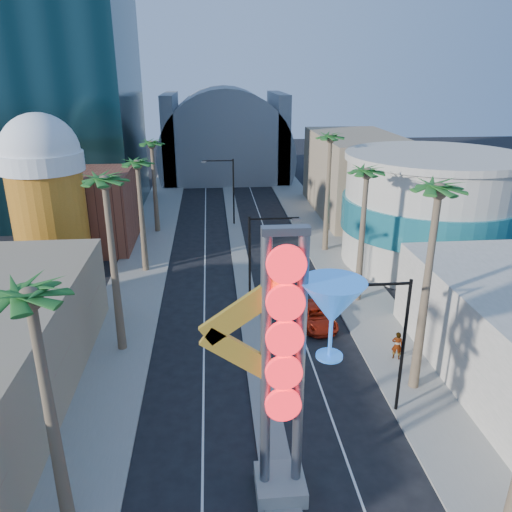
{
  "coord_description": "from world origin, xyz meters",
  "views": [
    {
      "loc": [
        -2.66,
        -14.14,
        17.97
      ],
      "look_at": [
        0.48,
        20.08,
        4.93
      ],
      "focal_mm": 35.0,
      "sensor_mm": 36.0,
      "label": 1
    }
  ],
  "objects_px": {
    "neon_sign": "(303,351)",
    "red_pickup": "(316,316)",
    "pedestrian_b": "(334,283)",
    "pedestrian_a": "(397,345)"
  },
  "relations": [
    {
      "from": "neon_sign",
      "to": "red_pickup",
      "type": "height_order",
      "value": "neon_sign"
    },
    {
      "from": "red_pickup",
      "to": "pedestrian_b",
      "type": "distance_m",
      "value": 5.59
    },
    {
      "from": "red_pickup",
      "to": "pedestrian_a",
      "type": "distance_m",
      "value": 6.79
    },
    {
      "from": "pedestrian_a",
      "to": "red_pickup",
      "type": "bearing_deg",
      "value": -28.05
    },
    {
      "from": "neon_sign",
      "to": "red_pickup",
      "type": "distance_m",
      "value": 17.15
    },
    {
      "from": "neon_sign",
      "to": "pedestrian_b",
      "type": "distance_m",
      "value": 22.21
    },
    {
      "from": "neon_sign",
      "to": "pedestrian_a",
      "type": "bearing_deg",
      "value": 50.76
    },
    {
      "from": "pedestrian_b",
      "to": "neon_sign",
      "type": "bearing_deg",
      "value": 72.54
    },
    {
      "from": "neon_sign",
      "to": "red_pickup",
      "type": "bearing_deg",
      "value": 75.52
    },
    {
      "from": "red_pickup",
      "to": "pedestrian_b",
      "type": "xyz_separation_m",
      "value": [
        2.53,
        4.98,
        0.34
      ]
    }
  ]
}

